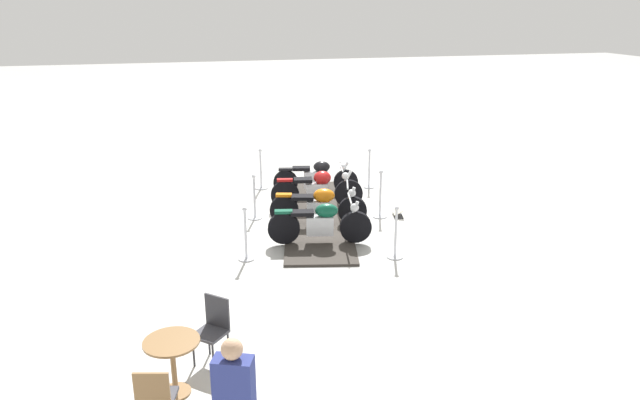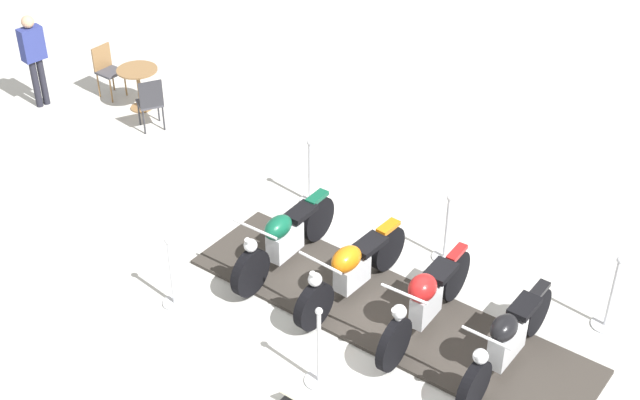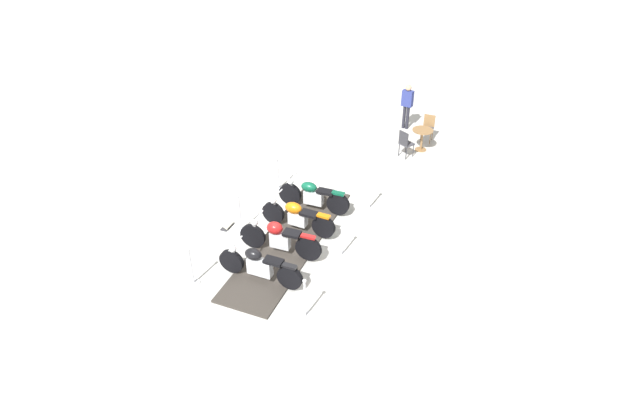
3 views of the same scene
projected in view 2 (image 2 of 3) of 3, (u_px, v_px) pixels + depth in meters
The scene contains 15 objects.
ground_plane at pixel (387, 314), 11.76m from camera, with size 80.00×80.00×0.00m, color silver.
display_platform at pixel (387, 313), 11.75m from camera, with size 5.52×1.46×0.05m, color #38332D.
motorcycle_forest at pixel (284, 239), 12.28m from camera, with size 0.74×2.14×0.97m.
motorcycle_copper at pixel (351, 270), 11.74m from camera, with size 0.85×2.14×0.95m.
motorcycle_maroon at pixel (425, 301), 11.16m from camera, with size 0.65×2.22×1.01m.
motorcycle_black at pixel (506, 340), 10.65m from camera, with size 0.73×2.18×0.94m.
stanchion_right_mid at pixel (319, 360), 10.59m from camera, with size 0.35×0.35×1.14m.
stanchion_left_rear at pixel (609, 306), 11.39m from camera, with size 0.35×0.35×1.11m.
stanchion_right_front at pixel (173, 283), 11.74m from camera, with size 0.33×0.33×1.07m.
stanchion_left_front at pixel (310, 182), 13.68m from camera, with size 0.32×0.32×1.09m.
stanchion_left_mid at pixel (446, 239), 12.55m from camera, with size 0.35×0.35×1.07m.
cafe_table at pixel (138, 79), 15.99m from camera, with size 0.72×0.72×0.77m.
cafe_chair_near_table at pixel (107, 68), 16.42m from camera, with size 0.48×0.48×0.95m.
cafe_chair_across_table at pixel (150, 101), 15.38m from camera, with size 0.57×0.57×0.96m.
bystander_person at pixel (34, 53), 15.83m from camera, with size 0.35×0.45×1.71m.
Camera 2 is at (2.85, -8.43, 7.88)m, focal length 51.18 mm.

